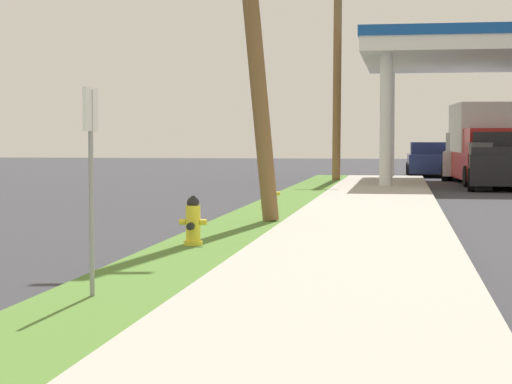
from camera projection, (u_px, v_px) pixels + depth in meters
fire_hydrant_second at (193, 224)px, 13.89m from camera, size 0.42×0.38×0.74m
fire_hydrant_third at (271, 194)px, 21.17m from camera, size 0.42×0.37×0.74m
utility_pole_background at (337, 52)px, 35.67m from camera, size 1.40×0.38×9.79m
street_sign_post at (91, 148)px, 9.31m from camera, size 0.05×0.36×2.12m
car_navy_by_near_pump at (428, 161)px, 42.72m from camera, size 1.99×4.52×1.57m
truck_silver_at_forecourt at (470, 158)px, 39.52m from camera, size 2.60×5.57×1.97m
truck_black_on_apron at (500, 162)px, 31.97m from camera, size 2.49×5.53×1.97m
truck_red_at_far_bay at (482, 145)px, 35.65m from camera, size 2.53×6.52×3.11m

